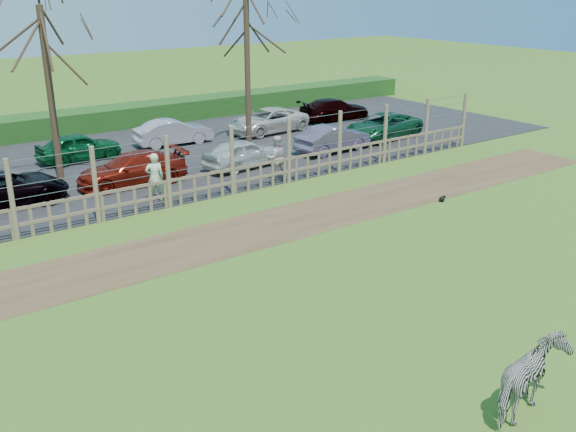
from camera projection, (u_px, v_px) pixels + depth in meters
ground at (314, 294)px, 15.80m from camera, size 120.00×120.00×0.00m
dirt_strip at (222, 238)px, 19.23m from camera, size 34.00×2.80×0.01m
asphalt at (102, 166)px, 26.86m from camera, size 44.00×13.00×0.04m
hedge at (50, 125)px, 32.02m from camera, size 46.00×2.00×1.10m
fence at (169, 185)px, 21.63m from camera, size 30.16×0.16×2.50m
tree_mid at (45, 52)px, 23.34m from camera, size 4.80×4.80×6.83m
tree_right at (247, 30)px, 28.54m from camera, size 4.80×4.80×7.35m
zebra at (532, 380)px, 11.13m from camera, size 1.84×1.14×1.44m
visitor_a at (155, 177)px, 22.13m from camera, size 0.72×0.57×1.72m
visitor_b at (276, 158)px, 24.62m from camera, size 0.96×0.83×1.72m
crow at (442, 199)px, 22.45m from camera, size 0.27×0.20×0.22m
car_2 at (2, 189)px, 21.75m from camera, size 4.34×2.03×1.20m
car_3 at (132, 169)px, 24.10m from camera, size 4.22×1.89×1.20m
car_4 at (243, 154)px, 26.29m from camera, size 3.65×1.77×1.20m
car_5 at (333, 139)px, 28.82m from camera, size 3.72×1.52×1.20m
car_6 at (383, 126)px, 31.32m from camera, size 4.52×2.49×1.20m
car_10 at (79, 147)px, 27.38m from camera, size 3.60×1.64×1.20m
car_11 at (173, 132)px, 30.07m from camera, size 3.72×1.51×1.20m
car_12 at (268, 121)px, 32.60m from camera, size 4.47×2.34×1.20m
car_13 at (335, 109)px, 35.50m from camera, size 4.27×2.04×1.20m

